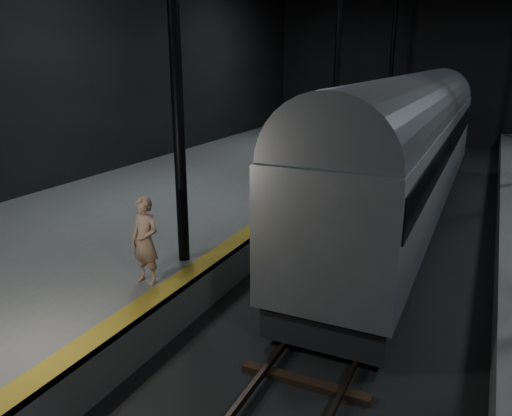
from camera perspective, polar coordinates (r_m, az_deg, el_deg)
The scene contains 6 objects.
ground at distance 14.61m, azimuth 13.68°, elevation -6.29°, with size 44.00×44.00×0.00m, color black.
platform_left at distance 17.36m, azimuth -11.10°, elevation -0.64°, with size 9.00×43.80×1.00m, color #575754.
tactile_strip at distance 15.16m, azimuth 1.88°, elevation -0.89°, with size 0.50×43.80×0.01m, color olive.
track at distance 14.58m, azimuth 13.70°, elevation -6.05°, with size 2.40×43.00×0.24m.
train at distance 17.60m, azimuth 17.04°, elevation 6.85°, with size 2.81×18.72×5.00m.
woman at distance 10.70m, azimuth -12.54°, elevation -3.67°, with size 0.69×0.45×1.89m, color #A47F65.
Camera 1 is at (2.48, -13.25, 5.62)m, focal length 35.00 mm.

